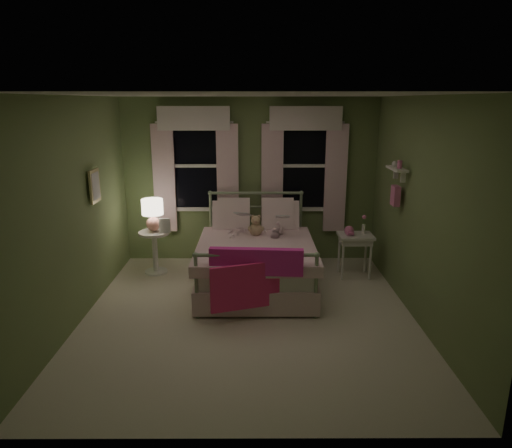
{
  "coord_description": "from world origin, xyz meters",
  "views": [
    {
      "loc": [
        0.07,
        -5.09,
        2.55
      ],
      "look_at": [
        0.09,
        0.6,
        1.0
      ],
      "focal_mm": 32.0,
      "sensor_mm": 36.0,
      "label": 1
    }
  ],
  "objects_px": {
    "child_right": "(275,216)",
    "teddy_bear": "(256,227)",
    "child_left": "(237,215)",
    "table_lamp": "(153,212)",
    "bed": "(256,260)",
    "nightstand_right": "(355,241)",
    "nightstand_left": "(155,246)"
  },
  "relations": [
    {
      "from": "teddy_bear",
      "to": "nightstand_left",
      "type": "relative_size",
      "value": 0.49
    },
    {
      "from": "child_right",
      "to": "nightstand_right",
      "type": "xyz_separation_m",
      "value": [
        1.18,
        -0.07,
        -0.36
      ]
    },
    {
      "from": "table_lamp",
      "to": "bed",
      "type": "bearing_deg",
      "value": -18.48
    },
    {
      "from": "nightstand_left",
      "to": "child_right",
      "type": "bearing_deg",
      "value": -2.79
    },
    {
      "from": "teddy_bear",
      "to": "table_lamp",
      "type": "height_order",
      "value": "table_lamp"
    },
    {
      "from": "child_left",
      "to": "nightstand_left",
      "type": "xyz_separation_m",
      "value": [
        -1.24,
        0.09,
        -0.5
      ]
    },
    {
      "from": "child_right",
      "to": "nightstand_right",
      "type": "bearing_deg",
      "value": -177.71
    },
    {
      "from": "child_left",
      "to": "nightstand_left",
      "type": "bearing_deg",
      "value": 7.7
    },
    {
      "from": "child_left",
      "to": "table_lamp",
      "type": "relative_size",
      "value": 1.47
    },
    {
      "from": "child_right",
      "to": "nightstand_right",
      "type": "distance_m",
      "value": 1.24
    },
    {
      "from": "bed",
      "to": "teddy_bear",
      "type": "relative_size",
      "value": 6.42
    },
    {
      "from": "nightstand_right",
      "to": "child_left",
      "type": "bearing_deg",
      "value": 177.58
    },
    {
      "from": "table_lamp",
      "to": "child_left",
      "type": "bearing_deg",
      "value": -4.04
    },
    {
      "from": "child_left",
      "to": "nightstand_right",
      "type": "xyz_separation_m",
      "value": [
        1.74,
        -0.07,
        -0.37
      ]
    },
    {
      "from": "bed",
      "to": "table_lamp",
      "type": "bearing_deg",
      "value": 161.52
    },
    {
      "from": "table_lamp",
      "to": "nightstand_right",
      "type": "xyz_separation_m",
      "value": [
        2.99,
        -0.16,
        -0.4
      ]
    },
    {
      "from": "teddy_bear",
      "to": "nightstand_right",
      "type": "distance_m",
      "value": 1.48
    },
    {
      "from": "child_left",
      "to": "bed",
      "type": "bearing_deg",
      "value": 135.35
    },
    {
      "from": "child_right",
      "to": "teddy_bear",
      "type": "bearing_deg",
      "value": 35.35
    },
    {
      "from": "nightstand_left",
      "to": "nightstand_right",
      "type": "relative_size",
      "value": 1.02
    },
    {
      "from": "table_lamp",
      "to": "nightstand_right",
      "type": "bearing_deg",
      "value": -3.1
    },
    {
      "from": "child_left",
      "to": "nightstand_right",
      "type": "distance_m",
      "value": 1.78
    },
    {
      "from": "bed",
      "to": "nightstand_right",
      "type": "relative_size",
      "value": 3.18
    },
    {
      "from": "child_left",
      "to": "nightstand_left",
      "type": "relative_size",
      "value": 1.09
    },
    {
      "from": "child_right",
      "to": "teddy_bear",
      "type": "xyz_separation_m",
      "value": [
        -0.28,
        -0.16,
        -0.12
      ]
    },
    {
      "from": "bed",
      "to": "nightstand_right",
      "type": "distance_m",
      "value": 1.51
    },
    {
      "from": "bed",
      "to": "teddy_bear",
      "type": "xyz_separation_m",
      "value": [
        -0.0,
        0.26,
        0.41
      ]
    },
    {
      "from": "child_right",
      "to": "nightstand_left",
      "type": "distance_m",
      "value": 1.87
    },
    {
      "from": "bed",
      "to": "table_lamp",
      "type": "distance_m",
      "value": 1.71
    },
    {
      "from": "bed",
      "to": "nightstand_left",
      "type": "xyz_separation_m",
      "value": [
        -1.52,
        0.51,
        0.03
      ]
    },
    {
      "from": "bed",
      "to": "child_right",
      "type": "distance_m",
      "value": 0.73
    },
    {
      "from": "child_left",
      "to": "teddy_bear",
      "type": "height_order",
      "value": "child_left"
    }
  ]
}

